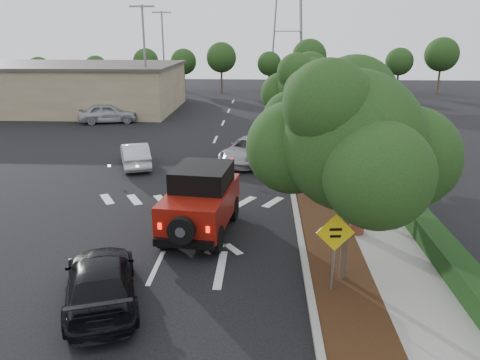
# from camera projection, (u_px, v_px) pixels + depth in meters

# --- Properties ---
(ground) EXTENTS (120.00, 120.00, 0.00)m
(ground) POSITION_uv_depth(u_px,v_px,m) (156.00, 268.00, 14.41)
(ground) COLOR black
(ground) RESTS_ON ground
(curb) EXTENTS (0.20, 70.00, 0.15)m
(curb) POSITION_uv_depth(u_px,v_px,m) (288.00, 163.00, 25.58)
(curb) COLOR #9E9B93
(curb) RESTS_ON ground
(planting_strip) EXTENTS (1.80, 70.00, 0.12)m
(planting_strip) POSITION_uv_depth(u_px,v_px,m) (306.00, 164.00, 25.54)
(planting_strip) COLOR black
(planting_strip) RESTS_ON ground
(sidewalk) EXTENTS (2.00, 70.00, 0.12)m
(sidewalk) POSITION_uv_depth(u_px,v_px,m) (341.00, 164.00, 25.45)
(sidewalk) COLOR gray
(sidewalk) RESTS_ON ground
(hedge) EXTENTS (0.80, 70.00, 0.80)m
(hedge) POSITION_uv_depth(u_px,v_px,m) (368.00, 158.00, 25.27)
(hedge) COLOR black
(hedge) RESTS_ON ground
(commercial_building) EXTENTS (22.00, 12.00, 4.00)m
(commercial_building) POSITION_uv_depth(u_px,v_px,m) (56.00, 88.00, 43.15)
(commercial_building) COLOR #82715A
(commercial_building) RESTS_ON ground
(transmission_tower) EXTENTS (7.00, 4.00, 28.00)m
(transmission_tower) POSITION_uv_depth(u_px,v_px,m) (286.00, 89.00, 59.80)
(transmission_tower) COLOR slate
(transmission_tower) RESTS_ON ground
(street_tree_near) EXTENTS (3.80, 3.80, 5.92)m
(street_tree_near) POSITION_uv_depth(u_px,v_px,m) (342.00, 281.00, 13.66)
(street_tree_near) COLOR black
(street_tree_near) RESTS_ON ground
(street_tree_mid) EXTENTS (3.20, 3.20, 5.32)m
(street_tree_mid) POSITION_uv_depth(u_px,v_px,m) (317.00, 199.00, 20.32)
(street_tree_mid) COLOR black
(street_tree_mid) RESTS_ON ground
(street_tree_far) EXTENTS (3.40, 3.40, 5.62)m
(street_tree_far) POSITION_uv_depth(u_px,v_px,m) (305.00, 160.00, 26.51)
(street_tree_far) COLOR black
(street_tree_far) RESTS_ON ground
(light_pole_a) EXTENTS (2.00, 0.22, 9.00)m
(light_pole_a) POSITION_uv_depth(u_px,v_px,m) (149.00, 118.00, 39.48)
(light_pole_a) COLOR slate
(light_pole_a) RESTS_ON ground
(light_pole_b) EXTENTS (2.00, 0.22, 9.00)m
(light_pole_b) POSITION_uv_depth(u_px,v_px,m) (166.00, 98.00, 50.95)
(light_pole_b) COLOR slate
(light_pole_b) RESTS_ON ground
(red_jeep) EXTENTS (2.56, 4.82, 2.39)m
(red_jeep) POSITION_uv_depth(u_px,v_px,m) (202.00, 199.00, 16.80)
(red_jeep) COLOR black
(red_jeep) RESTS_ON ground
(silver_suv_ahead) EXTENTS (3.68, 5.30, 1.35)m
(silver_suv_ahead) POSITION_uv_depth(u_px,v_px,m) (249.00, 151.00, 25.85)
(silver_suv_ahead) COLOR #989B9F
(silver_suv_ahead) RESTS_ON ground
(black_suv_oncoming) EXTENTS (3.14, 4.80, 1.29)m
(black_suv_oncoming) POSITION_uv_depth(u_px,v_px,m) (101.00, 281.00, 12.38)
(black_suv_oncoming) COLOR black
(black_suv_oncoming) RESTS_ON ground
(silver_sedan_oncoming) EXTENTS (2.61, 4.14, 1.29)m
(silver_sedan_oncoming) POSITION_uv_depth(u_px,v_px,m) (135.00, 155.00, 25.06)
(silver_sedan_oncoming) COLOR #B7BAC0
(silver_sedan_oncoming) RESTS_ON ground
(parked_suv) EXTENTS (4.83, 2.88, 1.54)m
(parked_suv) POSITION_uv_depth(u_px,v_px,m) (108.00, 113.00, 37.12)
(parked_suv) COLOR #A4A8AB
(parked_suv) RESTS_ON ground
(speed_hump_sign) EXTENTS (1.05, 0.13, 2.25)m
(speed_hump_sign) POSITION_uv_depth(u_px,v_px,m) (335.00, 242.00, 12.54)
(speed_hump_sign) COLOR slate
(speed_hump_sign) RESTS_ON ground
(terracotta_planter) EXTENTS (0.66, 0.66, 1.15)m
(terracotta_planter) POSITION_uv_depth(u_px,v_px,m) (358.00, 216.00, 16.42)
(terracotta_planter) COLOR brown
(terracotta_planter) RESTS_ON ground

